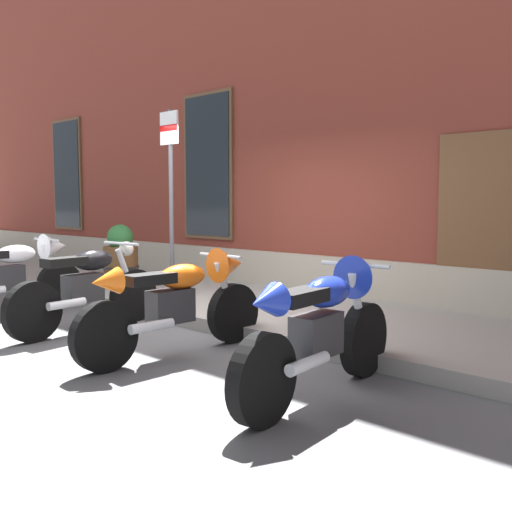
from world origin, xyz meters
TOP-DOWN VIEW (x-y plane):
  - ground_plane at (0.00, 0.00)m, footprint 140.00×140.00m
  - sidewalk at (0.00, 1.25)m, footprint 30.11×2.50m
  - brick_pub_facade at (-0.00, 6.04)m, footprint 24.11×7.18m
  - motorcycle_white_sport at (-2.38, -0.99)m, footprint 0.62×2.07m
  - motorcycle_black_naked at (-0.80, -0.84)m, footprint 0.62×2.03m
  - motorcycle_orange_sport at (0.79, -0.76)m, footprint 0.62×2.15m
  - motorcycle_blue_sport at (2.53, -0.78)m, footprint 0.62×2.06m
  - parking_sign at (-1.15, 0.66)m, footprint 0.36×0.07m
  - barrel_planter at (-2.51, 0.73)m, footprint 0.56×0.56m

SIDE VIEW (x-z plane):
  - ground_plane at x=0.00m, z-range 0.00..0.00m
  - sidewalk at x=0.00m, z-range 0.00..0.16m
  - motorcycle_black_naked at x=-0.80m, z-range -0.01..1.00m
  - motorcycle_orange_sport at x=0.79m, z-range 0.05..1.06m
  - motorcycle_white_sport at x=-2.38m, z-range 0.04..1.09m
  - motorcycle_blue_sport at x=2.53m, z-range 0.04..1.10m
  - barrel_planter at x=-2.51m, z-range 0.10..1.08m
  - parking_sign at x=-1.15m, z-range 0.52..3.09m
  - brick_pub_facade at x=0.00m, z-range -0.01..7.67m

